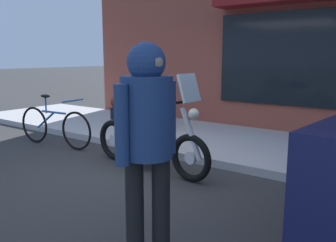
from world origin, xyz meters
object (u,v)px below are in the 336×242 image
(pedestrian_walking, at_px, (147,130))
(sandwich_board_sign, at_px, (151,105))
(touring_motorcycle, at_px, (143,127))
(parked_bicycle, at_px, (54,126))

(pedestrian_walking, relative_size, sandwich_board_sign, 1.80)
(pedestrian_walking, bearing_deg, touring_motorcycle, 130.91)
(touring_motorcycle, bearing_deg, pedestrian_walking, -49.09)
(touring_motorcycle, xyz_separation_m, pedestrian_walking, (1.64, -1.89, 0.47))
(pedestrian_walking, bearing_deg, parked_bicycle, 153.12)
(touring_motorcycle, height_order, parked_bicycle, touring_motorcycle)
(touring_motorcycle, xyz_separation_m, parked_bicycle, (-2.10, 0.01, -0.23))
(sandwich_board_sign, bearing_deg, touring_motorcycle, -53.84)
(touring_motorcycle, bearing_deg, sandwich_board_sign, 126.16)
(parked_bicycle, bearing_deg, sandwich_board_sign, 68.00)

